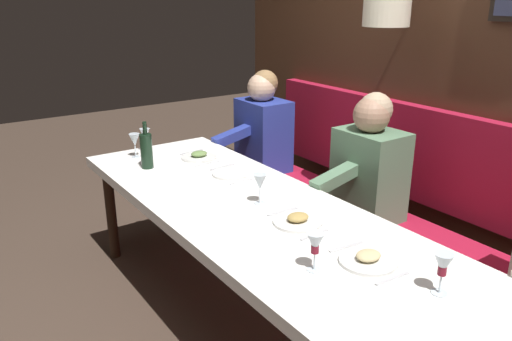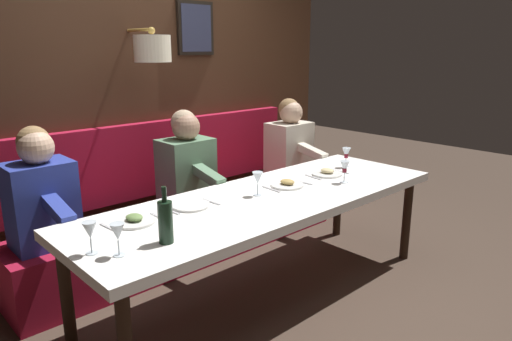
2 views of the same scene
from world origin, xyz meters
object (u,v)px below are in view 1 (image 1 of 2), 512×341
wine_glass_1 (135,141)px  wine_glass_4 (145,135)px  dining_table (255,219)px  diner_middle (263,125)px  diner_near (369,162)px  wine_glass_2 (260,183)px  wine_glass_3 (315,244)px  wine_bottle (146,150)px  wine_glass_0 (443,266)px

wine_glass_1 → wine_glass_4: (0.11, 0.09, 0.00)m
dining_table → diner_middle: 1.47m
diner_near → diner_middle: 1.12m
wine_glass_1 → wine_glass_2: size_ratio=1.00×
dining_table → wine_glass_3: size_ratio=16.59×
dining_table → wine_bottle: 0.95m
wine_glass_1 → wine_glass_4: bearing=37.9°
diner_middle → wine_glass_3: bearing=-119.9°
diner_near → wine_glass_3: 1.24m
wine_glass_0 → wine_glass_1: (-0.29, 2.20, 0.00)m
wine_glass_4 → wine_bottle: bearing=-111.7°
dining_table → diner_middle: diner_middle is taller
wine_glass_1 → diner_near: bearing=-47.0°
diner_near → wine_glass_4: 1.54m
dining_table → wine_glass_1: (-0.17, 1.17, 0.18)m
diner_middle → wine_glass_0: 2.32m
diner_near → wine_glass_2: (-0.82, -0.00, 0.04)m
diner_near → wine_glass_1: 1.54m
wine_glass_0 → wine_bottle: size_ratio=0.55×
wine_glass_3 → wine_bottle: bearing=91.4°
dining_table → wine_glass_4: (-0.06, 1.26, 0.18)m
wine_glass_0 → wine_glass_3: 0.47m
diner_near → wine_glass_0: bearing=-125.6°
wine_glass_1 → wine_glass_2: same height
diner_near → wine_glass_3: size_ratio=4.82×
wine_glass_3 → wine_glass_4: 1.90m
dining_table → diner_near: 0.89m
wine_bottle → dining_table: bearing=-78.1°
wine_glass_1 → wine_glass_4: 0.14m
dining_table → wine_glass_0: wine_glass_0 is taller
wine_glass_2 → wine_glass_4: same height
wine_glass_1 → wine_glass_2: bearing=-78.5°
wine_glass_0 → wine_glass_4: 2.29m
wine_glass_4 → wine_glass_2: bearing=-84.5°
wine_glass_2 → wine_glass_3: bearing=-107.5°
wine_glass_1 → wine_glass_4: same height
wine_glass_4 → wine_glass_3: bearing=-92.9°
wine_glass_0 → diner_near: bearing=54.4°
dining_table → diner_middle: size_ratio=3.44×
wine_glass_2 → wine_glass_4: size_ratio=1.00×
wine_glass_2 → wine_glass_3: (-0.21, -0.68, -0.00)m
diner_middle → wine_glass_2: (-0.82, -1.13, 0.04)m
wine_glass_1 → wine_bottle: (-0.02, -0.25, -0.00)m
wine_glass_2 → wine_glass_3: 0.71m
diner_near → wine_bottle: (-1.08, 0.88, 0.04)m
wine_glass_3 → diner_near: bearing=33.4°
dining_table → wine_glass_4: size_ratio=16.59×
diner_middle → wine_glass_2: diner_middle is taller
wine_glass_0 → wine_bottle: wine_bottle is taller
diner_middle → wine_glass_2: bearing=-126.1°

